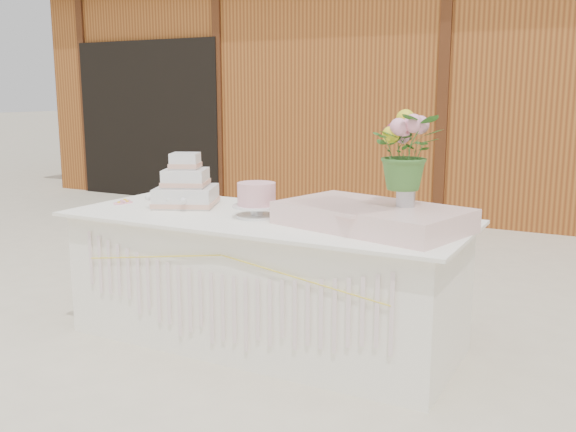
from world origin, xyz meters
name	(u,v)px	position (x,y,z in m)	size (l,w,h in m)	color
ground	(265,340)	(0.00, 0.00, 0.00)	(80.00, 80.00, 0.00)	beige
barn	(481,78)	(-0.01, 5.99, 1.68)	(12.60, 4.60, 3.30)	#995620
cake_table	(264,279)	(0.00, 0.00, 0.39)	(2.40, 1.00, 0.77)	white
wedding_cake	(186,188)	(-0.62, 0.07, 0.89)	(0.49, 0.49, 0.34)	silver
pink_cake_stand	(257,198)	(-0.02, -0.05, 0.88)	(0.28, 0.28, 0.20)	white
satin_runner	(372,216)	(0.68, -0.01, 0.83)	(0.98, 0.57, 0.12)	beige
flower_vase	(406,193)	(0.84, 0.04, 0.96)	(0.10, 0.10, 0.14)	#BBBCC1
bouquet	(408,142)	(0.84, 0.04, 1.23)	(0.36, 0.31, 0.40)	#3D712D
loose_flowers	(134,200)	(-1.05, 0.06, 0.78)	(0.14, 0.34, 0.02)	pink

